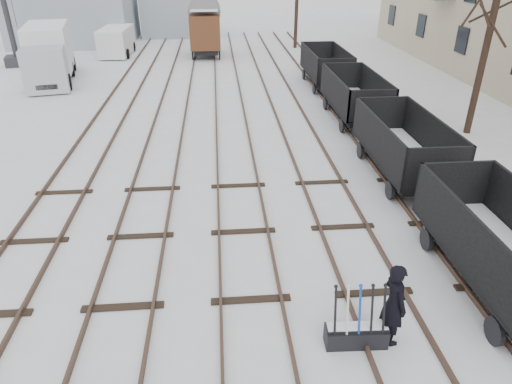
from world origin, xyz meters
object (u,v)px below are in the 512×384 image
at_px(panel_van, 117,41).
at_px(crane, 13,36).
at_px(ground_frame, 356,334).
at_px(box_van_wagon, 205,28).
at_px(worker, 394,304).
at_px(freight_wagon_a, 500,259).
at_px(lorry, 48,54).

distance_m(panel_van, crane, 7.31).
height_order(ground_frame, box_van_wagon, box_van_wagon).
bearing_deg(ground_frame, worker, 9.84).
height_order(freight_wagon_a, box_van_wagon, box_van_wagon).
distance_m(worker, box_van_wagon, 30.75).
height_order(ground_frame, lorry, lorry).
bearing_deg(freight_wagon_a, crane, 128.01).
distance_m(worker, freight_wagon_a, 3.46).
bearing_deg(ground_frame, crane, 123.30).
relative_size(box_van_wagon, crane, 0.60).
bearing_deg(lorry, panel_van, 60.44).
height_order(box_van_wagon, panel_van, box_van_wagon).
bearing_deg(lorry, box_van_wagon, 25.04).
bearing_deg(ground_frame, freight_wagon_a, 23.68).
distance_m(ground_frame, panel_van, 33.18).
relative_size(ground_frame, panel_van, 0.31).
xyz_separation_m(ground_frame, freight_wagon_a, (3.90, 1.53, 0.56)).
distance_m(worker, crane, 33.45).
height_order(panel_van, crane, crane).
height_order(box_van_wagon, lorry, box_van_wagon).
relative_size(freight_wagon_a, crane, 0.69).
relative_size(box_van_wagon, lorry, 0.61).
height_order(worker, panel_van, panel_van).
relative_size(worker, panel_van, 0.40).
distance_m(worker, lorry, 27.04).
distance_m(lorry, panel_van, 8.59).
height_order(freight_wagon_a, lorry, lorry).
bearing_deg(panel_van, crane, -153.32).
bearing_deg(box_van_wagon, worker, -82.15).
relative_size(box_van_wagon, panel_van, 0.97).
xyz_separation_m(ground_frame, crane, (-17.09, 28.38, 1.77)).
xyz_separation_m(worker, lorry, (-13.89, 23.19, 0.77)).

